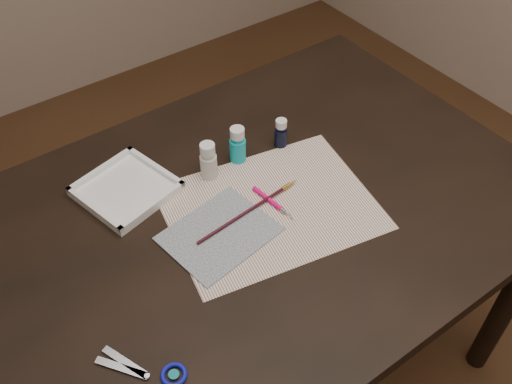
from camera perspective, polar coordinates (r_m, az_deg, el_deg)
ground at (r=1.91m, az=-0.00°, el=-17.27°), size 3.50×3.50×0.02m
table at (r=1.57m, az=-0.00°, el=-10.88°), size 1.30×0.90×0.75m
paper at (r=1.28m, az=1.44°, el=-1.54°), size 0.51×0.43×0.00m
canvas at (r=1.22m, az=-3.68°, el=-4.17°), size 0.25×0.21×0.00m
paint_bottle_white at (r=1.32m, az=-4.78°, el=3.14°), size 0.05×0.05×0.10m
paint_bottle_cyan at (r=1.36m, az=-1.85°, el=4.76°), size 0.05×0.05×0.10m
paint_bottle_navy at (r=1.41m, az=2.50°, el=5.92°), size 0.04×0.04×0.08m
paintbrush at (r=1.26m, az=-0.60°, el=-1.77°), size 0.29×0.04×0.01m
craft_knife at (r=1.28m, az=1.82°, el=-1.16°), size 0.03×0.13×0.01m
scissors at (r=1.06m, az=-11.81°, el=-17.55°), size 0.18×0.20×0.01m
palette_tray at (r=1.34m, az=-12.85°, el=0.34°), size 0.23×0.23×0.02m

